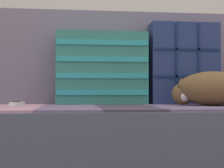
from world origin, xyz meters
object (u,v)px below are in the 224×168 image
Objects in this scene: couch at (148,149)px; throw_pillow_quilted at (184,64)px; throw_pillow_striped at (102,68)px; game_remote_near at (17,104)px; sleeping_cat at (209,89)px.

couch is 4.84× the size of throw_pillow_quilted.
throw_pillow_striped reaches higher than game_remote_near.
throw_pillow_quilted is 0.90m from game_remote_near.
couch is 0.53m from throw_pillow_quilted.
throw_pillow_striped is 0.56m from sleeping_cat.
sleeping_cat is at bearing -27.97° from throw_pillow_striped.
couch is at bearing -140.50° from throw_pillow_quilted.
throw_pillow_quilted reaches higher than game_remote_near.
game_remote_near is (-0.89, 0.08, -0.07)m from sleeping_cat.
sleeping_cat is 1.92× the size of game_remote_near.
sleeping_cat reaches higher than couch.
throw_pillow_striped reaches higher than couch.
throw_pillow_quilted reaches higher than throw_pillow_striped.
sleeping_cat is at bearing -5.31° from game_remote_near.
couch is 0.49m from throw_pillow_striped.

